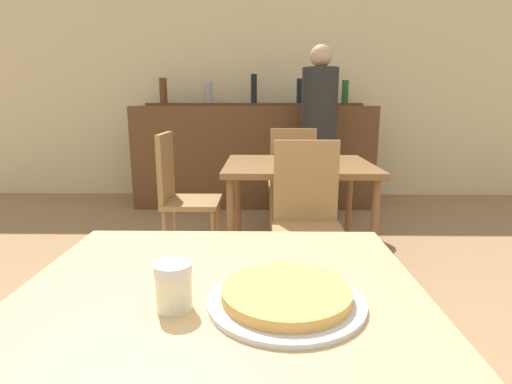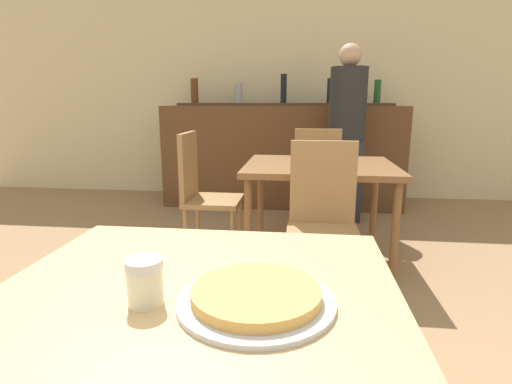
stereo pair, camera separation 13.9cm
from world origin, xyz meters
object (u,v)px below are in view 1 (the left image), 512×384
(chair_far_side_front, at_px, (307,212))
(cheese_shaker, at_px, (174,286))
(pizza_tray, at_px, (286,296))
(chair_far_side_left, at_px, (180,189))
(person_standing, at_px, (319,128))
(chair_far_side_back, at_px, (292,175))

(chair_far_side_front, relative_size, cheese_shaker, 9.49)
(chair_far_side_front, bearing_deg, pizza_tray, -98.16)
(pizza_tray, height_order, cheese_shaker, cheese_shaker)
(chair_far_side_front, xyz_separation_m, chair_far_side_left, (-0.85, 0.60, 0.00))
(pizza_tray, relative_size, person_standing, 0.20)
(chair_far_side_front, bearing_deg, cheese_shaker, -106.38)
(chair_far_side_back, distance_m, pizza_tray, 2.68)
(chair_far_side_back, relative_size, person_standing, 0.56)
(pizza_tray, xyz_separation_m, cheese_shaker, (-0.23, -0.02, 0.03))
(chair_far_side_left, height_order, cheese_shaker, chair_far_side_left)
(chair_far_side_front, bearing_deg, chair_far_side_back, 90.00)
(person_standing, bearing_deg, chair_far_side_front, -99.69)
(chair_far_side_front, distance_m, pizza_tray, 1.49)
(chair_far_side_left, height_order, person_standing, person_standing)
(chair_far_side_front, xyz_separation_m, cheese_shaker, (-0.44, -1.48, 0.26))
(chair_far_side_front, distance_m, chair_far_side_back, 1.20)
(chair_far_side_back, bearing_deg, chair_far_side_front, 90.00)
(chair_far_side_back, height_order, pizza_tray, chair_far_side_back)
(chair_far_side_back, xyz_separation_m, pizza_tray, (-0.21, -2.66, 0.23))
(chair_far_side_front, xyz_separation_m, person_standing, (0.28, 1.66, 0.37))
(chair_far_side_front, height_order, person_standing, person_standing)
(chair_far_side_back, xyz_separation_m, cheese_shaker, (-0.44, -2.68, 0.26))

